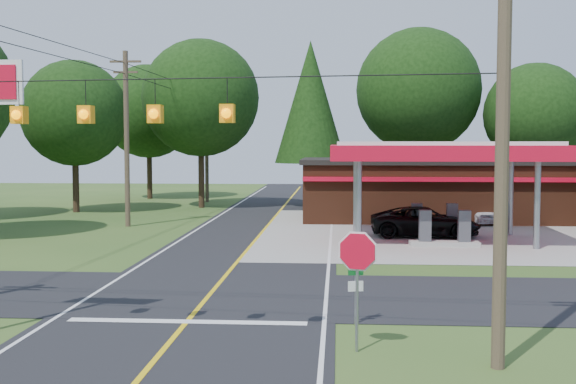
# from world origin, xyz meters

# --- Properties ---
(ground) EXTENTS (120.00, 120.00, 0.00)m
(ground) POSITION_xyz_m (0.00, 0.00, 0.00)
(ground) COLOR #2A4C1B
(ground) RESTS_ON ground
(main_highway) EXTENTS (8.00, 120.00, 0.02)m
(main_highway) POSITION_xyz_m (0.00, 0.00, 0.01)
(main_highway) COLOR black
(main_highway) RESTS_ON ground
(cross_road) EXTENTS (70.00, 7.00, 0.02)m
(cross_road) POSITION_xyz_m (0.00, 0.00, 0.01)
(cross_road) COLOR black
(cross_road) RESTS_ON ground
(lane_center_yellow) EXTENTS (0.15, 110.00, 0.00)m
(lane_center_yellow) POSITION_xyz_m (0.00, 0.00, 0.03)
(lane_center_yellow) COLOR yellow
(lane_center_yellow) RESTS_ON main_highway
(gas_canopy) EXTENTS (10.60, 7.40, 4.88)m
(gas_canopy) POSITION_xyz_m (9.00, 13.00, 4.27)
(gas_canopy) COLOR gray
(gas_canopy) RESTS_ON ground
(convenience_store) EXTENTS (16.40, 7.55, 3.80)m
(convenience_store) POSITION_xyz_m (10.00, 22.98, 1.92)
(convenience_store) COLOR #572B18
(convenience_store) RESTS_ON ground
(utility_pole_near_right) EXTENTS (1.80, 0.30, 11.50)m
(utility_pole_near_right) POSITION_xyz_m (7.50, -7.00, 5.96)
(utility_pole_near_right) COLOR #473828
(utility_pole_near_right) RESTS_ON ground
(utility_pole_far_left) EXTENTS (1.80, 0.30, 10.00)m
(utility_pole_far_left) POSITION_xyz_m (-8.00, 18.00, 5.20)
(utility_pole_far_left) COLOR #473828
(utility_pole_far_left) RESTS_ON ground
(utility_pole_north) EXTENTS (0.30, 0.30, 9.50)m
(utility_pole_north) POSITION_xyz_m (-6.50, 35.00, 4.75)
(utility_pole_north) COLOR #473828
(utility_pole_north) RESTS_ON ground
(overhead_beacons) EXTENTS (17.04, 2.04, 1.03)m
(overhead_beacons) POSITION_xyz_m (-1.00, -6.00, 6.21)
(overhead_beacons) COLOR black
(overhead_beacons) RESTS_ON ground
(treeline_backdrop) EXTENTS (70.27, 51.59, 13.30)m
(treeline_backdrop) POSITION_xyz_m (0.82, 24.01, 7.49)
(treeline_backdrop) COLOR #332316
(treeline_backdrop) RESTS_ON ground
(suv_car) EXTENTS (5.60, 5.60, 1.54)m
(suv_car) POSITION_xyz_m (8.50, 14.50, 0.77)
(suv_car) COLOR black
(suv_car) RESTS_ON ground
(sedan_car) EXTENTS (4.99, 4.99, 1.39)m
(sedan_car) POSITION_xyz_m (12.36, 21.00, 0.70)
(sedan_car) COLOR white
(sedan_car) RESTS_ON ground
(octagonal_stop_sign) EXTENTS (0.94, 0.33, 2.84)m
(octagonal_stop_sign) POSITION_xyz_m (4.50, -6.01, 2.14)
(octagonal_stop_sign) COLOR gray
(octagonal_stop_sign) RESTS_ON ground
(route_sign_post) EXTENTS (0.41, 0.13, 2.01)m
(route_sign_post) POSITION_xyz_m (4.53, -3.52, 1.19)
(route_sign_post) COLOR gray
(route_sign_post) RESTS_ON ground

